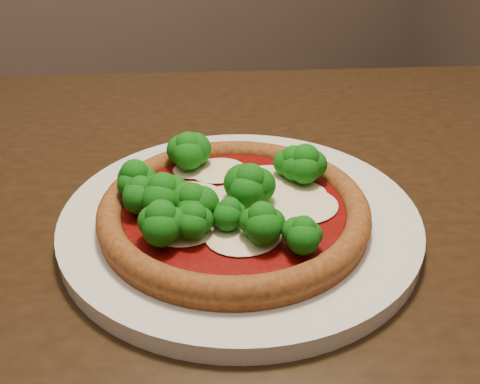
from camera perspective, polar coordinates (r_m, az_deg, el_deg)
name	(u,v)px	position (r m, az deg, el deg)	size (l,w,h in m)	color
dining_table	(256,253)	(0.66, 1.75, -6.50)	(1.40, 1.14, 0.75)	black
plate	(240,219)	(0.53, 0.00, -2.86)	(0.35, 0.35, 0.02)	silver
pizza	(229,203)	(0.50, -1.15, -1.13)	(0.26, 0.26, 0.06)	brown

